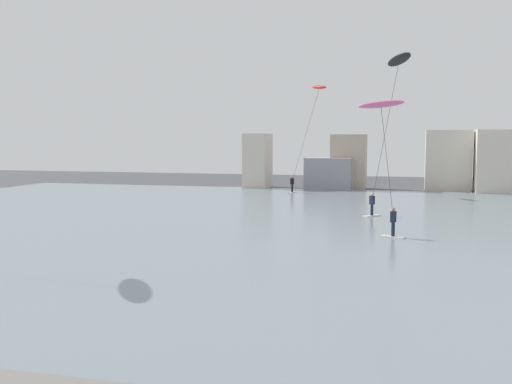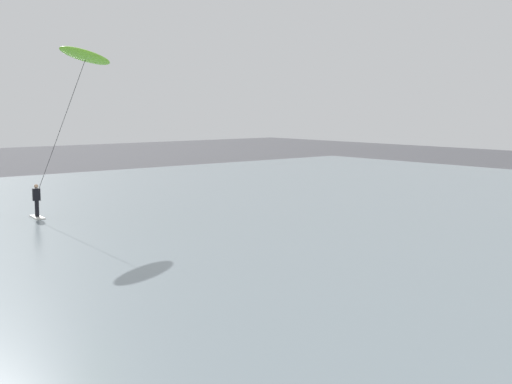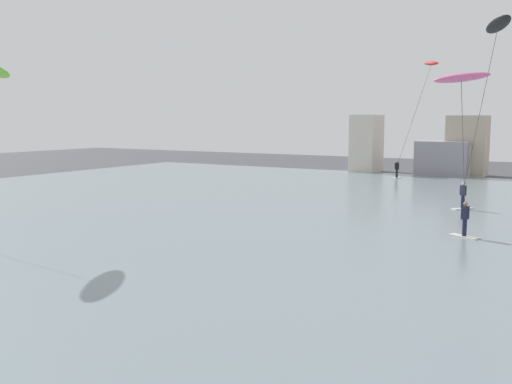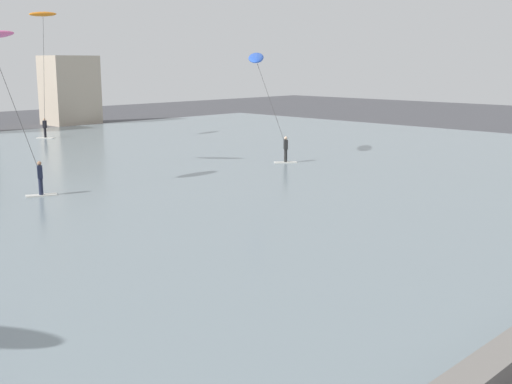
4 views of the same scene
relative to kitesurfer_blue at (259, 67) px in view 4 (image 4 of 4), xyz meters
name	(u,v)px [view 4 (image 4 of 4)]	position (x,y,z in m)	size (l,w,h in m)	color
water_bay	(6,188)	(-16.40, 1.92, -5.90)	(84.00, 52.00, 0.10)	gray
kitesurfer_blue	(259,67)	(0.00, 0.00, 0.00)	(2.91, 5.20, 6.92)	silver
kitesurfer_orange	(43,30)	(-5.18, 18.05, 2.71)	(2.82, 3.84, 10.03)	silver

